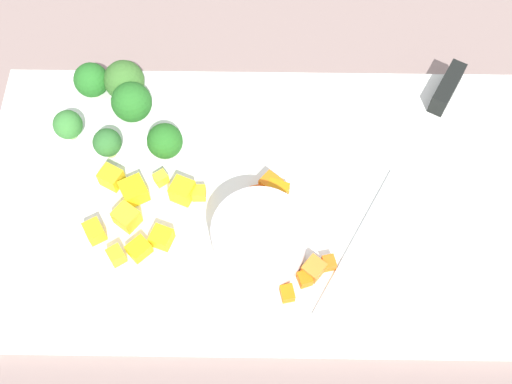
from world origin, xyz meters
The scene contains 27 objects.
ground_plane centered at (0.00, 0.00, 0.00)m, with size 4.00×4.00×0.00m, color gray.
cutting_board centered at (0.00, 0.00, 0.01)m, with size 0.54×0.30×0.01m, color white.
prep_bowl centered at (0.00, 0.06, 0.04)m, with size 0.08×0.08×0.05m, color white.
chef_knife centered at (-0.16, -0.07, 0.02)m, with size 0.17×0.28×0.02m.
carrot_dice_0 centered at (-0.01, -0.01, 0.02)m, with size 0.02×0.02×0.02m, color orange.
carrot_dice_1 centered at (-0.04, 0.09, 0.02)m, with size 0.01×0.01×0.01m, color orange.
carrot_dice_2 centered at (-0.05, 0.08, 0.02)m, with size 0.02×0.02×0.01m, color orange.
carrot_dice_3 centered at (-0.06, 0.07, 0.02)m, with size 0.01×0.01×0.01m, color orange.
carrot_dice_4 centered at (-0.03, 0.10, 0.02)m, with size 0.01×0.01×0.01m, color orange.
carrot_dice_5 centered at (0.00, 0.00, 0.02)m, with size 0.01×0.02×0.01m, color orange.
carrot_dice_6 centered at (-0.02, 0.00, 0.02)m, with size 0.02×0.02×0.02m, color orange.
pepper_dice_0 centered at (0.13, 0.07, 0.02)m, with size 0.01×0.01×0.02m, color yellow.
pepper_dice_1 centered at (0.15, 0.04, 0.02)m, with size 0.02×0.02×0.02m, color yellow.
pepper_dice_2 centered at (0.10, -0.02, 0.02)m, with size 0.01×0.01×0.01m, color yellow.
pepper_dice_3 centered at (0.12, 0.03, 0.02)m, with size 0.02×0.02×0.02m, color yellow.
pepper_dice_4 centered at (0.12, 0.00, 0.02)m, with size 0.02×0.02×0.02m, color yellow.
pepper_dice_5 centered at (0.14, -0.01, 0.02)m, with size 0.02×0.02×0.02m, color yellow.
pepper_dice_6 centered at (0.09, 0.05, 0.02)m, with size 0.02×0.02×0.02m, color yellow.
pepper_dice_7 centered at (0.11, 0.06, 0.02)m, with size 0.02×0.02×0.01m, color yellow.
pepper_dice_8 centered at (0.07, 0.00, 0.02)m, with size 0.02×0.02×0.02m, color yellow.
pepper_dice_9 centered at (0.06, 0.00, 0.02)m, with size 0.01×0.01×0.01m, color yellow.
broccoli_floret_0 centered at (0.19, -0.07, 0.03)m, with size 0.03×0.03×0.03m.
broccoli_floret_1 centered at (0.13, -0.09, 0.04)m, with size 0.04×0.04×0.04m.
broccoli_floret_2 centered at (0.14, -0.12, 0.03)m, with size 0.04×0.04×0.04m.
broccoli_floret_3 centered at (0.18, -0.12, 0.03)m, with size 0.04×0.04×0.04m.
broccoli_floret_4 centered at (0.15, -0.05, 0.03)m, with size 0.03×0.03×0.04m.
broccoli_floret_5 centered at (0.09, -0.05, 0.03)m, with size 0.04×0.04×0.04m.
Camera 1 is at (-0.00, 0.28, 0.55)m, focal length 43.71 mm.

